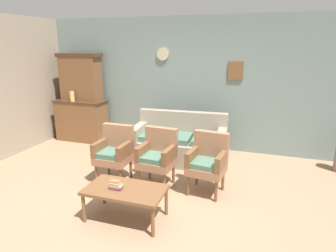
{
  "coord_description": "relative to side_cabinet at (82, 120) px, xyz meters",
  "views": [
    {
      "loc": [
        1.48,
        -3.29,
        2.15
      ],
      "look_at": [
        0.01,
        1.1,
        0.85
      ],
      "focal_mm": 31.22,
      "sensor_mm": 36.0,
      "label": 1
    }
  ],
  "objects": [
    {
      "name": "coffee_table",
      "position": [
        2.39,
        -2.59,
        -0.09
      ],
      "size": [
        1.0,
        0.56,
        0.42
      ],
      "color": "brown",
      "rests_on": "ground"
    },
    {
      "name": "wall_back_with_decor",
      "position": [
        2.47,
        0.38,
        0.89
      ],
      "size": [
        6.4,
        0.09,
        2.7
      ],
      "color": "gray",
      "rests_on": "ground"
    },
    {
      "name": "cabinet_upper_hutch",
      "position": [
        0.0,
        0.08,
        0.98
      ],
      "size": [
        0.99,
        0.38,
        1.03
      ],
      "color": "brown",
      "rests_on": "side_cabinet"
    },
    {
      "name": "ground_plane",
      "position": [
        2.47,
        -2.25,
        -0.47
      ],
      "size": [
        7.68,
        7.68,
        0.0
      ],
      "primitive_type": "plane",
      "color": "#997A5B"
    },
    {
      "name": "floral_couch",
      "position": [
        2.49,
        -0.5,
        -0.14
      ],
      "size": [
        1.77,
        0.91,
        0.9
      ],
      "color": "gray",
      "rests_on": "ground"
    },
    {
      "name": "armchair_near_cabinet",
      "position": [
        3.23,
        -1.56,
        0.03
      ],
      "size": [
        0.57,
        0.55,
        0.9
      ],
      "color": "#9E6B4C",
      "rests_on": "ground"
    },
    {
      "name": "vase_on_cabinet",
      "position": [
        -0.07,
        -0.19,
        0.58
      ],
      "size": [
        0.1,
        0.1,
        0.22
      ],
      "primitive_type": "cylinder",
      "color": "#D1BD65",
      "rests_on": "side_cabinet"
    },
    {
      "name": "side_cabinet",
      "position": [
        0.0,
        0.0,
        0.0
      ],
      "size": [
        1.16,
        0.55,
        0.93
      ],
      "color": "brown",
      "rests_on": "ground"
    },
    {
      "name": "book_stack_on_table",
      "position": [
        2.29,
        -2.63,
        0.0
      ],
      "size": [
        0.16,
        0.11,
        0.11
      ],
      "color": "#A352A6",
      "rests_on": "coffee_table"
    },
    {
      "name": "armchair_by_doorway",
      "position": [
        2.45,
        -1.58,
        0.03
      ],
      "size": [
        0.55,
        0.52,
        0.9
      ],
      "color": "#9E6B4C",
      "rests_on": "ground"
    },
    {
      "name": "armchair_row_middle",
      "position": [
        1.72,
        -1.63,
        0.03
      ],
      "size": [
        0.52,
        0.49,
        0.9
      ],
      "color": "#9E6B4C",
      "rests_on": "ground"
    }
  ]
}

